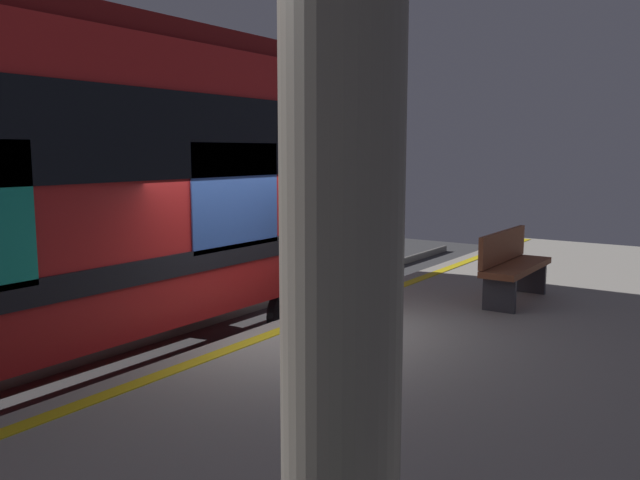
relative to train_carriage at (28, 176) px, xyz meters
name	(u,v)px	position (x,y,z in m)	size (l,w,h in m)	color
ground_plane	(271,399)	(-1.53, 2.09, -2.55)	(26.25, 26.25, 0.00)	#3D3D3F
platform	(479,410)	(-1.53, 4.55, -2.10)	(17.50, 4.92, 0.90)	#9E998E
safety_line	(291,326)	(-1.53, 2.39, -1.65)	(17.15, 0.16, 0.01)	yellow
track_rail_near	(185,369)	(-1.53, 0.71, -2.47)	(22.75, 0.08, 0.16)	slate
track_rail_far	(112,350)	(-1.53, -0.72, -2.47)	(22.75, 0.08, 0.16)	slate
train_carriage	(28,176)	(0.00, 0.00, 0.00)	(9.29, 3.10, 4.03)	red
passenger	(359,224)	(-2.65, 2.57, -0.61)	(0.57, 0.55, 1.77)	#383347
handbag	(373,287)	(-3.14, 2.49, -1.48)	(0.33, 0.30, 0.39)	maroon
station_column	(342,174)	(2.32, 5.50, 0.19)	(0.38, 0.38, 3.70)	#59544C
bench	(512,263)	(-4.12, 3.98, -1.16)	(1.59, 0.44, 0.90)	brown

